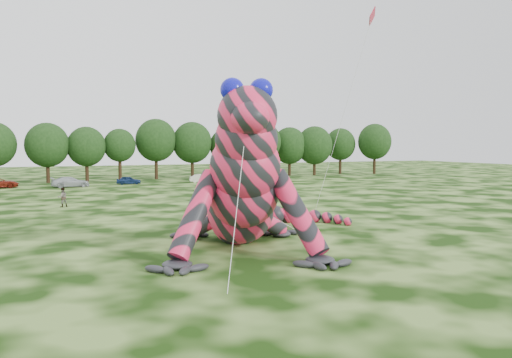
{
  "coord_description": "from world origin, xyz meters",
  "views": [
    {
      "loc": [
        -10.46,
        -28.15,
        6.09
      ],
      "look_at": [
        1.22,
        -0.59,
        4.0
      ],
      "focal_mm": 35.0,
      "sensor_mm": 36.0,
      "label": 1
    }
  ],
  "objects": [
    {
      "name": "ground",
      "position": [
        0.0,
        0.0,
        0.0
      ],
      "size": [
        240.0,
        240.0,
        0.0
      ],
      "primitive_type": "plane",
      "color": "#16330A",
      "rests_on": "ground"
    },
    {
      "name": "inflatable_gecko",
      "position": [
        0.45,
        0.41,
        4.77
      ],
      "size": [
        20.53,
        22.65,
        9.55
      ],
      "primitive_type": null,
      "rotation": [
        0.0,
        0.0,
        -0.27
      ],
      "color": "#EE2452",
      "rests_on": "ground"
    },
    {
      "name": "flying_kite",
      "position": [
        12.19,
        3.74,
        14.52
      ],
      "size": [
        3.65,
        4.12,
        16.57
      ],
      "color": "red",
      "rests_on": "ground"
    },
    {
      "name": "tree_7",
      "position": [
        -10.08,
        56.8,
        4.74
      ],
      "size": [
        6.68,
        6.01,
        9.48
      ],
      "primitive_type": null,
      "color": "black",
      "rests_on": "ground"
    },
    {
      "name": "tree_8",
      "position": [
        -4.22,
        56.99,
        4.47
      ],
      "size": [
        6.14,
        5.53,
        8.94
      ],
      "primitive_type": null,
      "color": "black",
      "rests_on": "ground"
    },
    {
      "name": "tree_9",
      "position": [
        1.06,
        57.35,
        4.34
      ],
      "size": [
        5.27,
        4.74,
        8.68
      ],
      "primitive_type": null,
      "color": "black",
      "rests_on": "ground"
    },
    {
      "name": "tree_10",
      "position": [
        7.4,
        58.58,
        5.25
      ],
      "size": [
        7.09,
        6.38,
        10.5
      ],
      "primitive_type": null,
      "color": "black",
      "rests_on": "ground"
    },
    {
      "name": "tree_11",
      "position": [
        13.79,
        58.2,
        5.03
      ],
      "size": [
        7.01,
        6.31,
        10.07
      ],
      "primitive_type": null,
      "color": "black",
      "rests_on": "ground"
    },
    {
      "name": "tree_12",
      "position": [
        20.01,
        57.74,
        4.49
      ],
      "size": [
        5.99,
        5.39,
        8.97
      ],
      "primitive_type": null,
      "color": "black",
      "rests_on": "ground"
    },
    {
      "name": "tree_13",
      "position": [
        27.13,
        57.13,
        5.06
      ],
      "size": [
        6.83,
        6.15,
        10.13
      ],
      "primitive_type": null,
      "color": "black",
      "rests_on": "ground"
    },
    {
      "name": "tree_14",
      "position": [
        33.46,
        58.72,
        4.7
      ],
      "size": [
        6.82,
        6.14,
        9.4
      ],
      "primitive_type": null,
      "color": "black",
      "rests_on": "ground"
    },
    {
      "name": "tree_15",
      "position": [
        38.47,
        57.77,
        4.82
      ],
      "size": [
        7.17,
        6.45,
        9.63
      ],
      "primitive_type": null,
      "color": "black",
      "rests_on": "ground"
    },
    {
      "name": "tree_16",
      "position": [
        45.45,
        59.37,
        4.69
      ],
      "size": [
        6.26,
        5.63,
        9.37
      ],
      "primitive_type": null,
      "color": "black",
      "rests_on": "ground"
    },
    {
      "name": "tree_17",
      "position": [
        51.95,
        56.66,
        5.15
      ],
      "size": [
        6.98,
        6.28,
        10.3
      ],
      "primitive_type": null,
      "color": "black",
      "rests_on": "ground"
    },
    {
      "name": "car_3",
      "position": [
        -7.23,
        47.01,
        0.75
      ],
      "size": [
        5.36,
        2.7,
        1.49
      ],
      "primitive_type": "imported",
      "rotation": [
        0.0,
        0.0,
        1.69
      ],
      "color": "#AFB4B8",
      "rests_on": "ground"
    },
    {
      "name": "car_4",
      "position": [
        1.17,
        48.9,
        0.62
      ],
      "size": [
        3.81,
        1.94,
        1.24
      ],
      "primitive_type": "imported",
      "rotation": [
        0.0,
        0.0,
        1.44
      ],
      "color": "navy",
      "rests_on": "ground"
    },
    {
      "name": "car_5",
      "position": [
        12.5,
        48.18,
        0.65
      ],
      "size": [
        4.12,
        1.99,
        1.3
      ],
      "primitive_type": "imported",
      "rotation": [
        0.0,
        0.0,
        1.41
      ],
      "color": "silver",
      "rests_on": "ground"
    },
    {
      "name": "car_6",
      "position": [
        19.6,
        47.63,
        0.72
      ],
      "size": [
        5.5,
        3.16,
        1.45
      ],
      "primitive_type": "imported",
      "rotation": [
        0.0,
        0.0,
        1.72
      ],
      "color": "#2A2A2D",
      "rests_on": "ground"
    },
    {
      "name": "car_7",
      "position": [
        26.18,
        48.89,
        0.65
      ],
      "size": [
        4.69,
        2.44,
        1.3
      ],
      "primitive_type": "imported",
      "rotation": [
        0.0,
        0.0,
        1.72
      ],
      "color": "white",
      "rests_on": "ground"
    },
    {
      "name": "spectator_3",
      "position": [
        15.32,
        32.82,
        0.89
      ],
      "size": [
        1.05,
        1.04,
        1.77
      ],
      "primitive_type": "imported",
      "rotation": [
        0.0,
        0.0,
        5.51
      ],
      "color": "gray",
      "rests_on": "ground"
    },
    {
      "name": "spectator_5",
      "position": [
        2.98,
        18.39,
        0.87
      ],
      "size": [
        1.09,
        1.69,
        1.75
      ],
      "primitive_type": "imported",
      "rotation": [
        0.0,
        0.0,
        1.96
      ],
      "color": "gray",
      "rests_on": "ground"
    },
    {
      "name": "spectator_1",
      "position": [
        -8.99,
        23.5,
        0.95
      ],
      "size": [
        1.07,
        0.93,
        1.89
      ],
      "primitive_type": "imported",
      "rotation": [
        0.0,
        0.0,
        3.4
      ],
      "color": "gray",
      "rests_on": "ground"
    },
    {
      "name": "spectator_2",
      "position": [
        8.9,
        29.37,
        0.89
      ],
      "size": [
        1.25,
        0.87,
        1.77
      ],
      "primitive_type": "imported",
      "rotation": [
        0.0,
        0.0,
        6.09
      ],
      "color": "gray",
      "rests_on": "ground"
    }
  ]
}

